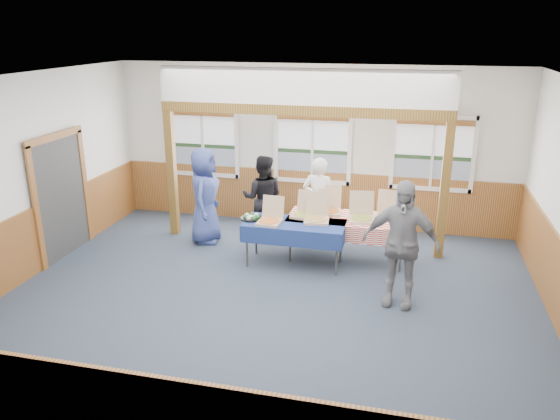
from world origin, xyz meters
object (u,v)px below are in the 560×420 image
(table_left, at_px, (295,226))
(woman_black, at_px, (263,198))
(table_right, at_px, (348,220))
(person_grey, at_px, (401,244))
(man_blue, at_px, (205,196))
(woman_white, at_px, (318,202))

(table_left, xyz_separation_m, woman_black, (-0.84, 1.05, 0.12))
(table_left, relative_size, woman_black, 1.07)
(table_right, distance_m, woman_black, 1.77)
(woman_black, bearing_deg, person_grey, 134.91)
(table_left, relative_size, man_blue, 0.97)
(table_right, distance_m, man_blue, 2.69)
(woman_white, bearing_deg, table_left, 81.27)
(table_right, height_order, man_blue, man_blue)
(woman_white, xyz_separation_m, man_blue, (-2.08, -0.29, 0.06))
(table_right, bearing_deg, woman_black, 138.63)
(table_right, height_order, woman_black, woman_black)
(man_blue, height_order, person_grey, person_grey)
(table_right, bearing_deg, woman_white, 118.36)
(woman_white, height_order, man_blue, man_blue)
(woman_black, xyz_separation_m, man_blue, (-1.01, -0.38, 0.09))
(woman_white, relative_size, person_grey, 0.89)
(table_left, height_order, woman_black, woman_black)
(man_blue, distance_m, person_grey, 3.96)
(woman_white, xyz_separation_m, person_grey, (1.51, -1.95, 0.10))
(woman_white, height_order, woman_black, woman_white)
(woman_white, bearing_deg, woman_black, 0.34)
(woman_black, distance_m, person_grey, 3.30)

